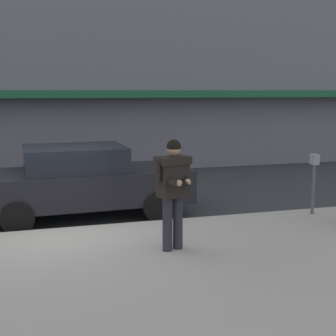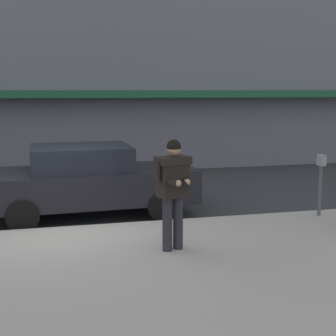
{
  "view_description": "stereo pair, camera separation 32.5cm",
  "coord_description": "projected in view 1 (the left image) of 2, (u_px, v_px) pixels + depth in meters",
  "views": [
    {
      "loc": [
        -0.34,
        -8.96,
        2.69
      ],
      "look_at": [
        1.65,
        -1.96,
        1.49
      ],
      "focal_mm": 50.0,
      "sensor_mm": 36.0,
      "label": 1
    },
    {
      "loc": [
        -0.03,
        -9.04,
        2.69
      ],
      "look_at": [
        1.65,
        -1.96,
        1.49
      ],
      "focal_mm": 50.0,
      "sensor_mm": 36.0,
      "label": 2
    }
  ],
  "objects": [
    {
      "name": "ground_plane",
      "position": [
        59.0,
        232.0,
        9.04
      ],
      "size": [
        80.0,
        80.0,
        0.0
      ],
      "primitive_type": "plane",
      "color": "#2B2D30"
    },
    {
      "name": "curb_paint_line",
      "position": [
        110.0,
        227.0,
        9.35
      ],
      "size": [
        28.0,
        0.12,
        0.01
      ],
      "primitive_type": "cube",
      "color": "silver",
      "rests_on": "ground"
    },
    {
      "name": "sidewalk",
      "position": [
        141.0,
        279.0,
        6.59
      ],
      "size": [
        32.0,
        5.3,
        0.14
      ],
      "primitive_type": "cube",
      "color": "#99968E",
      "rests_on": "ground"
    },
    {
      "name": "man_texting_on_phone",
      "position": [
        173.0,
        183.0,
        7.43
      ],
      "size": [
        0.63,
        0.64,
        1.81
      ],
      "color": "#23232B",
      "rests_on": "sidewalk"
    },
    {
      "name": "parking_meter",
      "position": [
        314.0,
        175.0,
        9.71
      ],
      "size": [
        0.12,
        0.18,
        1.27
      ],
      "color": "#4C4C51",
      "rests_on": "sidewalk"
    },
    {
      "name": "parked_sedan_mid",
      "position": [
        82.0,
        181.0,
        10.02
      ],
      "size": [
        4.57,
        2.07,
        1.54
      ],
      "color": "black",
      "rests_on": "ground"
    }
  ]
}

